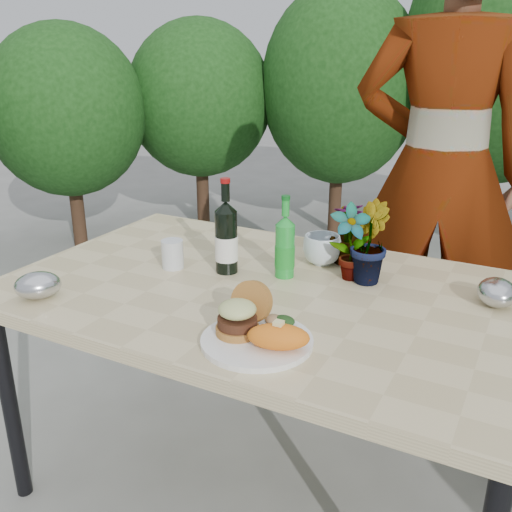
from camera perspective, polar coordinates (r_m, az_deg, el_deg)
The scene contains 18 objects.
ground at distance 2.15m, azimuth 1.07°, elevation -21.84°, with size 80.00×80.00×0.00m, color slate.
patio_table at distance 1.76m, azimuth 1.22°, elevation -4.92°, with size 1.60×1.00×0.75m.
shrub_hedge at distance 3.15m, azimuth 21.96°, elevation 13.28°, with size 6.75×5.17×2.28m.
dinner_plate at distance 1.42m, azimuth 0.09°, elevation -8.49°, with size 0.28×0.28×0.01m, color white.
burger_stack at distance 1.44m, azimuth -1.51°, elevation -5.82°, with size 0.11×0.16×0.11m.
sweet_potato at distance 1.36m, azimuth 2.25°, elevation -8.08°, with size 0.15×0.08×0.06m, color orange.
grilled_veg at distance 1.48m, azimuth 2.37°, elevation -6.42°, with size 0.08×0.05×0.03m.
wine_bottle at distance 1.82m, azimuth -2.99°, elevation 1.77°, with size 0.07×0.07×0.31m.
sparkling_water at distance 1.79m, azimuth 2.90°, elevation 0.85°, with size 0.06×0.06×0.26m.
plastic_cup at distance 1.89m, azimuth -8.34°, elevation 0.19°, with size 0.07×0.07×0.10m, color silver.
seedling_left at distance 1.78m, azimuth 9.40°, elevation 1.32°, with size 0.13×0.09×0.24m, color #26521C.
seedling_mid at distance 1.78m, azimuth 11.13°, elevation 1.35°, with size 0.14×0.11×0.25m, color #215D20.
seedling_right at distance 1.93m, azimuth 9.12°, elevation 2.31°, with size 0.12×0.12×0.21m, color #26571E.
blue_bowl at distance 1.92m, azimuth 6.61°, elevation 0.64°, with size 0.13×0.13×0.10m, color silver.
foil_packet_left at distance 1.77m, azimuth -20.98°, elevation -2.75°, with size 0.13×0.11×0.08m, color #B5B7BD.
foil_packet_right at distance 1.75m, azimuth 22.96°, elevation -3.36°, with size 0.13×0.11×0.08m, color #ADAEB4.
person at distance 2.40m, azimuth 17.99°, elevation 7.94°, with size 0.71×0.46×1.94m, color #936049.
terracotta_pot at distance 4.18m, azimuth -7.32°, elevation 1.07°, with size 0.17×0.17×0.14m.
Camera 1 is at (0.71, -1.42, 1.45)m, focal length 40.00 mm.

